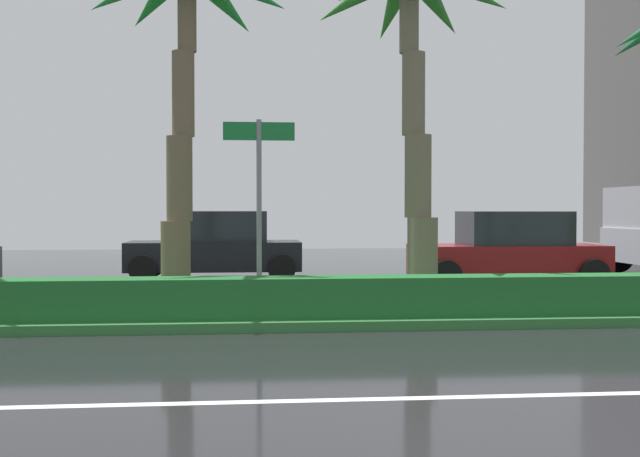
# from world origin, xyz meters

# --- Properties ---
(ground_plane) EXTENTS (90.00, 42.00, 0.10)m
(ground_plane) POSITION_xyz_m (0.00, 9.00, -0.05)
(ground_plane) COLOR black
(near_lane_divider_stripe) EXTENTS (81.00, 0.14, 0.01)m
(near_lane_divider_stripe) POSITION_xyz_m (0.00, 2.00, 0.00)
(near_lane_divider_stripe) COLOR white
(near_lane_divider_stripe) RESTS_ON ground_plane
(median_strip) EXTENTS (85.50, 4.00, 0.15)m
(median_strip) POSITION_xyz_m (0.00, 8.00, 0.07)
(median_strip) COLOR #2D6B33
(median_strip) RESTS_ON ground_plane
(median_hedge) EXTENTS (76.50, 0.70, 0.60)m
(median_hedge) POSITION_xyz_m (0.00, 6.60, 0.45)
(median_hedge) COLOR #1E6028
(median_hedge) RESTS_ON median_strip
(palm_tree_centre_left) EXTENTS (3.57, 3.56, 6.24)m
(palm_tree_centre_left) POSITION_xyz_m (-2.31, 8.29, 5.11)
(palm_tree_centre_left) COLOR brown
(palm_tree_centre_left) RESTS_ON median_strip
(palm_tree_centre) EXTENTS (3.67, 3.61, 6.44)m
(palm_tree_centre) POSITION_xyz_m (1.68, 8.73, 5.14)
(palm_tree_centre) COLOR #685E4A
(palm_tree_centre) RESTS_ON median_strip
(street_name_sign) EXTENTS (1.10, 0.08, 3.00)m
(street_name_sign) POSITION_xyz_m (-1.10, 6.99, 2.08)
(street_name_sign) COLOR slate
(street_name_sign) RESTS_ON median_strip
(car_in_traffic_second) EXTENTS (4.30, 2.02, 1.72)m
(car_in_traffic_second) POSITION_xyz_m (-2.03, 14.77, 0.83)
(car_in_traffic_second) COLOR black
(car_in_traffic_second) RESTS_ON ground_plane
(car_in_traffic_third) EXTENTS (4.30, 2.02, 1.72)m
(car_in_traffic_third) POSITION_xyz_m (4.68, 12.27, 0.83)
(car_in_traffic_third) COLOR maroon
(car_in_traffic_third) RESTS_ON ground_plane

